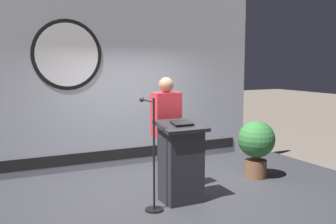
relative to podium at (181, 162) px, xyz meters
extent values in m
plane|color=#6B6056|center=(0.03, 0.40, -0.86)|extent=(40.00, 40.00, 0.00)
cube|color=#333338|center=(0.03, 0.40, -0.71)|extent=(6.40, 4.00, 0.30)
cube|color=#B2B7C1|center=(0.03, 2.25, 1.13)|extent=(5.38, 0.10, 3.37)
cylinder|color=black|center=(-1.01, 2.19, 1.48)|extent=(1.20, 0.02, 1.20)
cylinder|color=white|center=(-1.01, 2.19, 1.48)|extent=(1.07, 0.02, 1.07)
cube|color=black|center=(0.03, 2.19, -0.34)|extent=(4.84, 0.02, 0.20)
cube|color=#26262B|center=(0.00, 0.00, -0.04)|extent=(0.52, 0.40, 1.03)
cube|color=#26262B|center=(0.00, 0.00, 0.50)|extent=(0.64, 0.50, 0.14)
cube|color=black|center=(0.00, -0.02, 0.55)|extent=(0.28, 0.20, 0.06)
cylinder|color=black|center=(0.01, 0.48, -0.14)|extent=(0.26, 0.26, 0.84)
cube|color=red|center=(0.01, 0.48, 0.60)|extent=(0.40, 0.24, 0.65)
sphere|color=#997051|center=(0.01, 0.48, 1.04)|extent=(0.22, 0.22, 0.22)
cylinder|color=black|center=(-0.48, -0.15, -0.54)|extent=(0.24, 0.24, 0.02)
cylinder|color=black|center=(-0.48, -0.15, 0.18)|extent=(0.03, 0.03, 1.47)
cylinder|color=black|center=(-0.48, 0.04, 0.87)|extent=(0.02, 0.38, 0.02)
sphere|color=#262626|center=(-0.48, 0.23, 0.87)|extent=(0.07, 0.07, 0.07)
cylinder|color=brown|center=(1.67, 0.46, -0.41)|extent=(0.36, 0.36, 0.30)
sphere|color=#2D6B33|center=(1.67, 0.46, 0.09)|extent=(0.61, 0.61, 0.61)
camera|label=1|loc=(-2.61, -4.77, 1.38)|focal=43.43mm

